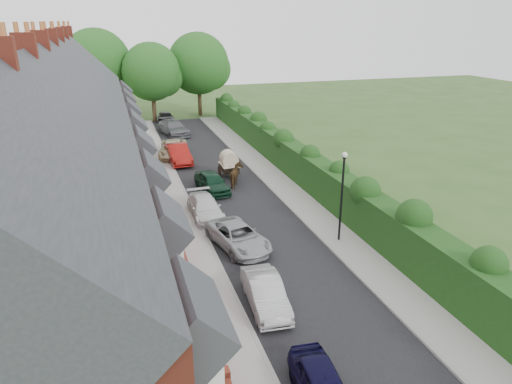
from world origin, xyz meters
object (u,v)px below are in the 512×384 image
horse (236,176)px  lamppost (342,186)px  car_green (212,182)px  car_black (166,117)px  car_white (205,208)px  car_red (178,154)px  car_silver_b (238,237)px  car_beige (173,149)px  car_grey (174,128)px  horse_cart (229,162)px  car_silver_a (265,293)px

horse → lamppost: bearing=126.9°
car_green → car_black: 24.69m
car_white → car_black: bearing=86.9°
lamppost → car_white: size_ratio=1.18×
car_white → car_red: bearing=88.7°
car_silver_b → car_black: (0.35, 33.60, 0.02)m
car_black → car_beige: bearing=-98.4°
car_silver_b → car_grey: bearing=76.6°
car_silver_b → horse_cart: bearing=65.3°
lamppost → car_red: 19.04m
car_black → horse: size_ratio=1.97×
car_green → horse: size_ratio=2.04×
horse → car_green: bearing=34.5°
horse → horse_cart: size_ratio=0.67×
car_white → lamppost: bearing=-41.5°
car_green → horse: horse is taller
car_green → car_red: car_red is taller
car_green → car_grey: 18.25m
car_silver_b → horse_cart: (2.46, 11.55, 0.59)m
lamppost → car_red: (-6.27, 17.80, -2.51)m
car_red → horse: size_ratio=2.40×
car_grey → car_white: bearing=-105.4°
car_white → car_green: bearing=71.5°
car_silver_a → car_silver_b: car_silver_a is taller
car_beige → car_black: (1.23, 14.80, -0.04)m
horse → car_silver_b: bearing=95.8°
car_silver_b → car_silver_a: bearing=-106.3°
car_white → car_green: car_green is taller
lamppost → horse_cart: lamppost is taller
car_silver_b → car_white: bearing=88.2°
car_red → horse_cart: horse_cart is taller
car_black → horse: (2.11, -24.21, 0.17)m
car_grey → horse_cart: size_ratio=1.79×
car_white → car_beige: (0.00, 14.27, 0.07)m
car_green → car_red: (-1.27, 7.89, 0.10)m
car_grey → horse: bearing=-95.6°
lamppost → car_green: size_ratio=1.26×
car_green → car_beige: bearing=89.6°
car_red → car_black: bearing=83.2°
car_silver_b → car_green: (0.53, 8.91, 0.05)m
car_silver_a → lamppost: bearing=42.0°
car_silver_b → car_black: 33.60m
car_silver_a → horse_cart: bearing=84.6°
car_beige → horse_cart: horse_cart is taller
car_white → car_red: size_ratio=0.91×
car_beige → car_black: 14.85m
car_red → car_beige: (-0.13, 2.00, -0.08)m
lamppost → car_silver_a: bearing=-141.9°
car_beige → horse_cart: 8.00m
car_silver_a → car_red: (-0.40, 22.40, 0.13)m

